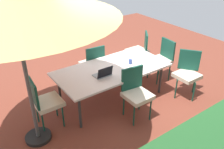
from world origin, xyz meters
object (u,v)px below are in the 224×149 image
Objects in this scene: chair_east at (44,100)px; chair_west at (162,58)px; chair_south at (93,63)px; chair_northwest at (188,72)px; cup at (130,62)px; chair_southwest at (140,49)px; dining_table at (112,70)px; patio_umbrella at (11,0)px; laptop at (103,74)px; chair_north at (136,91)px.

chair_east is 1.00× the size of chair_west.
chair_south is 1.00× the size of chair_northwest.
chair_northwest is at bearing 1.58° from chair_west.
cup is (-0.42, 0.81, 0.23)m from chair_south.
chair_south and chair_northwest have the same top height.
chair_southwest is 1.26m from cup.
dining_table is 2.37m from patio_umbrella.
laptop reaches higher than dining_table.
patio_umbrella is at bearing 172.07° from chair_north.
chair_southwest reaches higher than cup.
chair_west is at bearing 139.08° from chair_northwest.
chair_southwest and chair_northwest have the same top height.
cup is at bearing 122.98° from chair_south.
laptop reaches higher than cup.
patio_umbrella is at bearing -136.91° from chair_northwest.
chair_north is 1.64m from chair_east.
cup is (-0.40, -0.66, 0.23)m from chair_north.
chair_west is 1.62m from chair_south.
chair_west is (-0.08, 0.70, 0.00)m from chair_southwest.
patio_umbrella reaches higher than laptop.
laptop is at bearing -146.56° from chair_northwest.
dining_table is 1.56m from chair_southwest.
chair_southwest is 1.00× the size of chair_south.
patio_umbrella reaches higher than chair_southwest.
chair_southwest is 1.49m from chair_northwest.
chair_east is 1.89m from cup.
chair_north reaches higher than cup.
chair_southwest reaches higher than dining_table.
chair_southwest is 1.93m from laptop.
dining_table is at bearing 95.35° from chair_south.
chair_south is (1.45, -0.72, 0.00)m from chair_west.
chair_north is 1.46m from chair_south.
chair_east is 1.00× the size of chair_south.
cup is (1.03, 0.08, 0.23)m from chair_west.
chair_north and chair_southwest have the same top height.
patio_umbrella is 2.86× the size of chair_southwest.
laptop is at bearing 75.82° from chair_south.
dining_table is 2.32× the size of chair_south.
chair_east is at bearing 33.08° from chair_south.
dining_table is 1.46m from chair_east.
chair_north is at bearing 91.97° from dining_table.
chair_east is 2.91m from chair_west.
chair_southwest is (-1.38, -0.72, -0.14)m from dining_table.
dining_table is 2.32× the size of chair_southwest.
chair_northwest is at bearing 38.94° from chair_southwest.
chair_northwest reaches higher than dining_table.
chair_north reaches higher than dining_table.
chair_northwest is (-0.02, 1.49, 0.00)m from chair_southwest.
chair_south is (0.02, -1.46, 0.00)m from chair_north.
chair_northwest is 1.84m from laptop.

